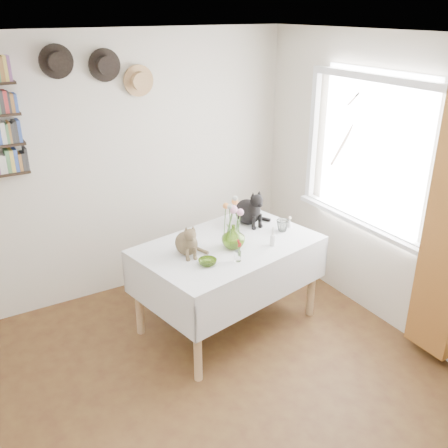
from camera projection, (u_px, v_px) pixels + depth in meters
room at (220, 277)px, 2.84m from camera, size 4.08×4.58×2.58m
window at (368, 165)px, 4.33m from camera, size 0.12×1.52×1.32m
dining_table at (228, 264)px, 4.33m from camera, size 1.67×1.24×0.81m
tabby_cat at (186, 238)px, 4.02m from camera, size 0.23×0.27×0.29m
black_cat at (248, 205)px, 4.58m from camera, size 0.26×0.32×0.35m
flower_vase at (233, 236)px, 4.14m from camera, size 0.23×0.23×0.20m
green_bowl at (207, 262)px, 3.89m from camera, size 0.17×0.17×0.05m
drinking_glass at (283, 226)px, 4.46m from camera, size 0.15×0.15×0.10m
candlestick at (273, 239)px, 4.19m from camera, size 0.05×0.05×0.17m
berry_jar at (238, 250)px, 3.92m from camera, size 0.05×0.05×0.21m
porcelain_figurine at (289, 222)px, 4.55m from camera, size 0.05×0.05×0.10m
flower_bouquet at (232, 209)px, 4.05m from camera, size 0.17×0.12×0.39m
wall_hats at (102, 70)px, 4.25m from camera, size 0.98×0.09×0.48m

